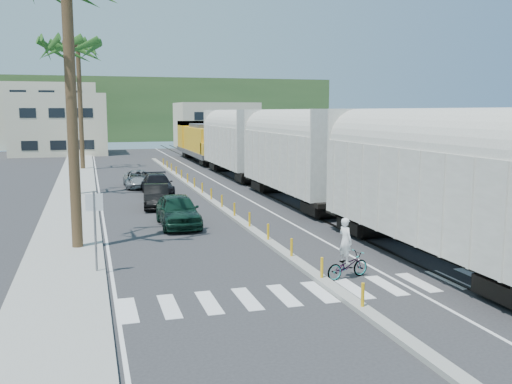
# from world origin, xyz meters

# --- Properties ---
(ground) EXTENTS (140.00, 140.00, 0.00)m
(ground) POSITION_xyz_m (0.00, 0.00, 0.00)
(ground) COLOR #28282B
(ground) RESTS_ON ground
(sidewalk) EXTENTS (3.00, 90.00, 0.15)m
(sidewalk) POSITION_xyz_m (-8.50, 25.00, 0.07)
(sidewalk) COLOR gray
(sidewalk) RESTS_ON ground
(rails) EXTENTS (1.56, 100.00, 0.06)m
(rails) POSITION_xyz_m (5.00, 28.00, 0.03)
(rails) COLOR black
(rails) RESTS_ON ground
(median) EXTENTS (0.45, 60.00, 0.85)m
(median) POSITION_xyz_m (0.00, 19.96, 0.09)
(median) COLOR gray
(median) RESTS_ON ground
(crosswalk) EXTENTS (14.00, 2.20, 0.01)m
(crosswalk) POSITION_xyz_m (0.00, -2.00, 0.01)
(crosswalk) COLOR silver
(crosswalk) RESTS_ON ground
(lane_markings) EXTENTS (9.42, 90.00, 0.01)m
(lane_markings) POSITION_xyz_m (-2.15, 25.00, 0.00)
(lane_markings) COLOR silver
(lane_markings) RESTS_ON ground
(freight_train) EXTENTS (3.00, 60.94, 5.85)m
(freight_train) POSITION_xyz_m (5.00, 20.98, 2.91)
(freight_train) COLOR #AFACA0
(freight_train) RESTS_ON ground
(palm_trees) EXTENTS (3.50, 37.20, 13.75)m
(palm_trees) POSITION_xyz_m (-8.10, 22.70, 10.81)
(palm_trees) COLOR brown
(palm_trees) RESTS_ON ground
(street_sign) EXTENTS (0.60, 0.08, 3.00)m
(street_sign) POSITION_xyz_m (-7.30, 2.00, 1.97)
(street_sign) COLOR slate
(street_sign) RESTS_ON ground
(buildings) EXTENTS (38.00, 27.00, 10.00)m
(buildings) POSITION_xyz_m (-6.41, 71.66, 4.36)
(buildings) COLOR beige
(buildings) RESTS_ON ground
(hillside) EXTENTS (80.00, 20.00, 12.00)m
(hillside) POSITION_xyz_m (0.00, 100.00, 6.00)
(hillside) COLOR #385628
(hillside) RESTS_ON ground
(car_lead) EXTENTS (1.99, 4.77, 1.61)m
(car_lead) POSITION_xyz_m (-3.22, 9.80, 0.81)
(car_lead) COLOR #0F2E21
(car_lead) RESTS_ON ground
(car_second) EXTENTS (2.24, 4.45, 1.38)m
(car_second) POSITION_xyz_m (-3.63, 15.75, 0.69)
(car_second) COLOR black
(car_second) RESTS_ON ground
(car_third) EXTENTS (2.17, 4.95, 1.41)m
(car_third) POSITION_xyz_m (-2.94, 20.95, 0.71)
(car_third) COLOR black
(car_third) RESTS_ON ground
(car_rear) EXTENTS (2.14, 4.63, 1.29)m
(car_rear) POSITION_xyz_m (-3.84, 25.26, 0.64)
(car_rear) COLOR #9EA0A3
(car_rear) RESTS_ON ground
(cyclist) EXTENTS (1.47, 2.04, 2.14)m
(cyclist) POSITION_xyz_m (0.99, -0.86, 0.67)
(cyclist) COLOR #9EA0A5
(cyclist) RESTS_ON ground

